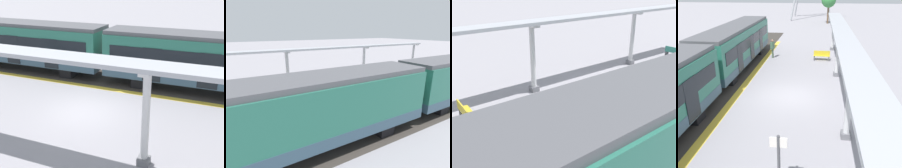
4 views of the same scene
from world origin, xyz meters
TOP-DOWN VIEW (x-y plane):
  - ground_plane at (0.00, 0.00)m, footprint 176.00×176.00m
  - tactile_edge_strip at (-3.34, 0.00)m, footprint 0.46×31.31m
  - trackbed at (-5.17, 0.00)m, footprint 3.20×43.31m
  - train_far_carriage at (-5.16, 5.61)m, footprint 2.65×12.68m
  - canopy_pillar_second at (3.12, -4.15)m, footprint 1.10×0.44m
  - canopy_pillar_third at (3.12, 4.04)m, footprint 1.10×0.44m
  - canopy_pillar_fourth at (3.12, 12.21)m, footprint 1.10×0.44m
  - canopy_beam at (3.12, 0.04)m, footprint 1.20×25.14m
  - bench_mid_platform at (1.99, 8.20)m, footprint 1.52×0.50m
  - platform_info_sign at (0.62, -7.53)m, footprint 0.56×0.10m
  - passenger_waiting_near_edge at (-2.68, 8.40)m, footprint 0.34×0.55m
  - tree_left_background at (3.02, 32.08)m, footprint 2.57×2.57m

SIDE VIEW (x-z plane):
  - ground_plane at x=0.00m, z-range 0.00..0.00m
  - trackbed at x=-5.17m, z-range 0.00..0.01m
  - tactile_edge_strip at x=-3.34m, z-range 0.00..0.01m
  - bench_mid_platform at x=1.99m, z-range 0.01..0.87m
  - passenger_waiting_near_edge at x=-2.68m, z-range 0.22..2.00m
  - platform_info_sign at x=0.62m, z-range 0.23..2.43m
  - train_far_carriage at x=-5.16m, z-range 0.09..3.57m
  - canopy_pillar_second at x=3.12m, z-range 0.03..3.71m
  - canopy_pillar_third at x=3.12m, z-range 0.03..3.71m
  - canopy_pillar_fourth at x=3.12m, z-range 0.03..3.71m
  - canopy_beam at x=3.12m, z-range 3.69..3.85m
  - tree_left_background at x=3.02m, z-range 1.35..6.71m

